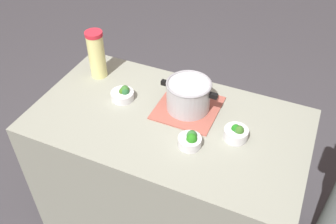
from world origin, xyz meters
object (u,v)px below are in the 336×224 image
broccoli_bowl_back (236,133)px  cooking_pot (188,95)px  broccoli_bowl_front (190,140)px  lemonade_pitcher (97,54)px  broccoli_bowl_center (123,94)px

broccoli_bowl_back → cooking_pot: bearing=159.0°
broccoli_bowl_front → lemonade_pitcher: bearing=155.6°
broccoli_bowl_center → broccoli_bowl_back: 0.64m
broccoli_bowl_center → broccoli_bowl_back: size_ratio=1.06×
broccoli_bowl_front → broccoli_bowl_back: size_ratio=0.96×
cooking_pot → broccoli_bowl_center: size_ratio=2.42×
lemonade_pitcher → broccoli_bowl_front: (0.69, -0.31, -0.11)m
cooking_pot → broccoli_bowl_front: 0.27m
broccoli_bowl_back → broccoli_bowl_center: bearing=175.8°
cooking_pot → broccoli_bowl_front: size_ratio=2.70×
broccoli_bowl_front → broccoli_bowl_back: 0.22m
lemonade_pitcher → broccoli_bowl_back: lemonade_pitcher is taller
cooking_pot → broccoli_bowl_center: bearing=-169.5°
broccoli_bowl_front → broccoli_bowl_center: 0.49m
cooking_pot → broccoli_bowl_front: bearing=-66.2°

